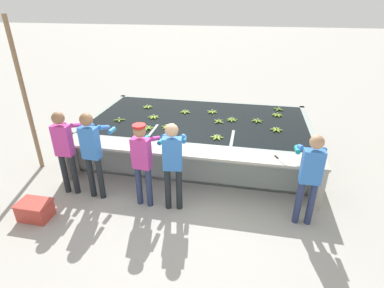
{
  "coord_description": "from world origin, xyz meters",
  "views": [
    {
      "loc": [
        1.14,
        -4.66,
        3.44
      ],
      "look_at": [
        0.0,
        1.05,
        0.61
      ],
      "focal_mm": 28.0,
      "sensor_mm": 36.0,
      "label": 1
    }
  ],
  "objects_px": {
    "worker_2": "(143,158)",
    "knife_1": "(92,143)",
    "banana_bunch_floating_9": "(185,112)",
    "support_post_left": "(25,99)",
    "crate": "(35,210)",
    "worker_1": "(92,148)",
    "worker_0": "(65,146)",
    "banana_bunch_floating_4": "(257,121)",
    "banana_bunch_floating_0": "(212,112)",
    "banana_bunch_floating_6": "(119,120)",
    "banana_bunch_floating_1": "(217,137)",
    "banana_bunch_floating_7": "(147,128)",
    "banana_bunch_floating_8": "(232,120)",
    "banana_bunch_floating_5": "(219,121)",
    "banana_bunch_floating_13": "(277,115)",
    "banana_bunch_floating_10": "(167,127)",
    "banana_bunch_floating_12": "(147,107)",
    "banana_bunch_floating_2": "(276,130)",
    "worker_4": "(310,172)",
    "worker_3": "(173,159)",
    "banana_bunch_floating_3": "(278,109)"
  },
  "relations": [
    {
      "from": "banana_bunch_floating_4",
      "to": "knife_1",
      "type": "xyz_separation_m",
      "value": [
        -3.21,
        -1.83,
        -0.01
      ]
    },
    {
      "from": "crate",
      "to": "banana_bunch_floating_9",
      "type": "bearing_deg",
      "value": 60.73
    },
    {
      "from": "worker_2",
      "to": "banana_bunch_floating_10",
      "type": "height_order",
      "value": "worker_2"
    },
    {
      "from": "banana_bunch_floating_4",
      "to": "crate",
      "type": "bearing_deg",
      "value": -139.51
    },
    {
      "from": "worker_1",
      "to": "banana_bunch_floating_5",
      "type": "height_order",
      "value": "worker_1"
    },
    {
      "from": "crate",
      "to": "banana_bunch_floating_12",
      "type": "bearing_deg",
      "value": 76.67
    },
    {
      "from": "banana_bunch_floating_1",
      "to": "banana_bunch_floating_10",
      "type": "xyz_separation_m",
      "value": [
        -1.15,
        0.33,
        0.0
      ]
    },
    {
      "from": "banana_bunch_floating_5",
      "to": "banana_bunch_floating_12",
      "type": "height_order",
      "value": "same"
    },
    {
      "from": "worker_0",
      "to": "banana_bunch_floating_4",
      "type": "xyz_separation_m",
      "value": [
        3.49,
        2.28,
        -0.12
      ]
    },
    {
      "from": "banana_bunch_floating_8",
      "to": "banana_bunch_floating_9",
      "type": "xyz_separation_m",
      "value": [
        -1.19,
        0.31,
        0.0
      ]
    },
    {
      "from": "worker_3",
      "to": "support_post_left",
      "type": "bearing_deg",
      "value": 165.91
    },
    {
      "from": "worker_0",
      "to": "banana_bunch_floating_4",
      "type": "relative_size",
      "value": 5.96
    },
    {
      "from": "worker_0",
      "to": "banana_bunch_floating_10",
      "type": "relative_size",
      "value": 5.95
    },
    {
      "from": "support_post_left",
      "to": "banana_bunch_floating_8",
      "type": "bearing_deg",
      "value": 19.71
    },
    {
      "from": "banana_bunch_floating_3",
      "to": "crate",
      "type": "bearing_deg",
      "value": -136.02
    },
    {
      "from": "banana_bunch_floating_0",
      "to": "banana_bunch_floating_10",
      "type": "height_order",
      "value": "same"
    },
    {
      "from": "banana_bunch_floating_1",
      "to": "banana_bunch_floating_2",
      "type": "height_order",
      "value": "same"
    },
    {
      "from": "banana_bunch_floating_9",
      "to": "worker_1",
      "type": "bearing_deg",
      "value": -113.96
    },
    {
      "from": "banana_bunch_floating_6",
      "to": "banana_bunch_floating_10",
      "type": "distance_m",
      "value": 1.23
    },
    {
      "from": "banana_bunch_floating_3",
      "to": "banana_bunch_floating_8",
      "type": "distance_m",
      "value": 1.48
    },
    {
      "from": "worker_4",
      "to": "support_post_left",
      "type": "distance_m",
      "value": 5.64
    },
    {
      "from": "worker_0",
      "to": "banana_bunch_floating_12",
      "type": "relative_size",
      "value": 5.93
    },
    {
      "from": "banana_bunch_floating_10",
      "to": "banana_bunch_floating_12",
      "type": "relative_size",
      "value": 1.0
    },
    {
      "from": "worker_3",
      "to": "banana_bunch_floating_12",
      "type": "distance_m",
      "value": 3.15
    },
    {
      "from": "worker_2",
      "to": "worker_4",
      "type": "bearing_deg",
      "value": 0.73
    },
    {
      "from": "banana_bunch_floating_6",
      "to": "banana_bunch_floating_12",
      "type": "relative_size",
      "value": 0.97
    },
    {
      "from": "banana_bunch_floating_0",
      "to": "banana_bunch_floating_6",
      "type": "relative_size",
      "value": 1.03
    },
    {
      "from": "worker_4",
      "to": "support_post_left",
      "type": "height_order",
      "value": "support_post_left"
    },
    {
      "from": "banana_bunch_floating_3",
      "to": "worker_2",
      "type": "bearing_deg",
      "value": -127.06
    },
    {
      "from": "banana_bunch_floating_2",
      "to": "banana_bunch_floating_5",
      "type": "xyz_separation_m",
      "value": [
        -1.28,
        0.24,
        0.0
      ]
    },
    {
      "from": "crate",
      "to": "banana_bunch_floating_5",
      "type": "bearing_deg",
      "value": 46.17
    },
    {
      "from": "worker_2",
      "to": "banana_bunch_floating_9",
      "type": "height_order",
      "value": "worker_2"
    },
    {
      "from": "banana_bunch_floating_3",
      "to": "banana_bunch_floating_4",
      "type": "relative_size",
      "value": 0.96
    },
    {
      "from": "banana_bunch_floating_1",
      "to": "banana_bunch_floating_7",
      "type": "bearing_deg",
      "value": 173.05
    },
    {
      "from": "worker_3",
      "to": "banana_bunch_floating_1",
      "type": "height_order",
      "value": "worker_3"
    },
    {
      "from": "banana_bunch_floating_1",
      "to": "banana_bunch_floating_7",
      "type": "relative_size",
      "value": 1.0
    },
    {
      "from": "support_post_left",
      "to": "worker_0",
      "type": "bearing_deg",
      "value": -30.93
    },
    {
      "from": "banana_bunch_floating_9",
      "to": "support_post_left",
      "type": "distance_m",
      "value": 3.53
    },
    {
      "from": "banana_bunch_floating_1",
      "to": "support_post_left",
      "type": "bearing_deg",
      "value": -173.72
    },
    {
      "from": "worker_4",
      "to": "banana_bunch_floating_0",
      "type": "relative_size",
      "value": 5.8
    },
    {
      "from": "worker_1",
      "to": "worker_0",
      "type": "bearing_deg",
      "value": 176.18
    },
    {
      "from": "banana_bunch_floating_8",
      "to": "banana_bunch_floating_10",
      "type": "bearing_deg",
      "value": -152.39
    },
    {
      "from": "banana_bunch_floating_5",
      "to": "banana_bunch_floating_13",
      "type": "height_order",
      "value": "same"
    },
    {
      "from": "worker_3",
      "to": "banana_bunch_floating_13",
      "type": "bearing_deg",
      "value": 56.52
    },
    {
      "from": "banana_bunch_floating_0",
      "to": "worker_4",
      "type": "bearing_deg",
      "value": -54.7
    },
    {
      "from": "worker_2",
      "to": "knife_1",
      "type": "height_order",
      "value": "worker_2"
    },
    {
      "from": "banana_bunch_floating_3",
      "to": "banana_bunch_floating_6",
      "type": "bearing_deg",
      "value": -157.95
    },
    {
      "from": "banana_bunch_floating_6",
      "to": "support_post_left",
      "type": "height_order",
      "value": "support_post_left"
    },
    {
      "from": "worker_0",
      "to": "worker_2",
      "type": "distance_m",
      "value": 1.54
    },
    {
      "from": "banana_bunch_floating_8",
      "to": "worker_1",
      "type": "bearing_deg",
      "value": -135.85
    }
  ]
}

